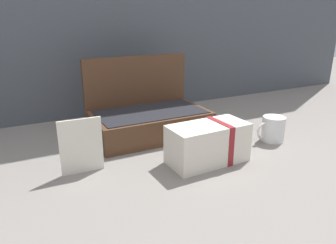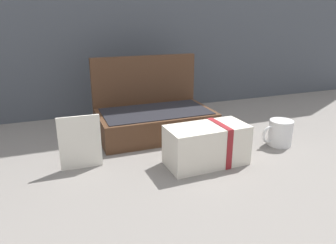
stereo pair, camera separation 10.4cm
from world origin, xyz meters
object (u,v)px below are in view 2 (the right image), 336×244
object	(u,v)px
open_suitcase	(153,116)
cream_toiletry_bag	(208,145)
info_card_left	(80,143)
coffee_mug	(280,133)

from	to	relation	value
open_suitcase	cream_toiletry_bag	world-z (taller)	open_suitcase
info_card_left	cream_toiletry_bag	bearing A→B (deg)	-14.53
cream_toiletry_bag	info_card_left	xyz separation A→B (m)	(-0.38, 0.11, 0.02)
cream_toiletry_bag	info_card_left	distance (m)	0.40
cream_toiletry_bag	coffee_mug	size ratio (longest dim) A/B	2.13
cream_toiletry_bag	info_card_left	size ratio (longest dim) A/B	1.53
coffee_mug	info_card_left	world-z (taller)	info_card_left
cream_toiletry_bag	coffee_mug	world-z (taller)	cream_toiletry_bag
open_suitcase	cream_toiletry_bag	bearing A→B (deg)	-77.67
coffee_mug	info_card_left	bearing A→B (deg)	174.43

